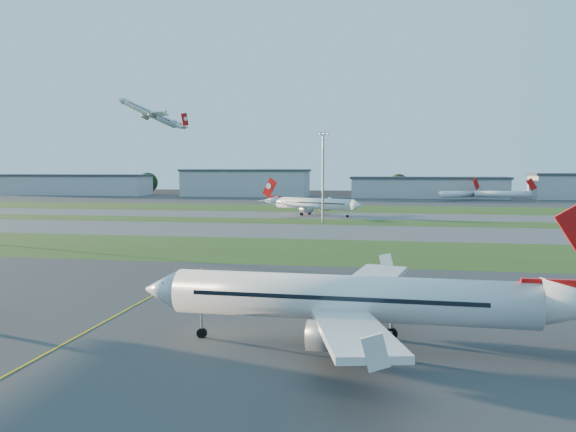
% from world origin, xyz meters
% --- Properties ---
extents(ground, '(700.00, 700.00, 0.00)m').
position_xyz_m(ground, '(0.00, 0.00, 0.00)').
color(ground, black).
rests_on(ground, ground).
extents(apron_near, '(300.00, 70.00, 0.01)m').
position_xyz_m(apron_near, '(0.00, 0.00, 0.01)').
color(apron_near, '#333335').
rests_on(apron_near, ground).
extents(grass_strip_a, '(300.00, 34.00, 0.01)m').
position_xyz_m(grass_strip_a, '(0.00, 52.00, 0.01)').
color(grass_strip_a, '#334A18').
rests_on(grass_strip_a, ground).
extents(taxiway_a, '(300.00, 32.00, 0.01)m').
position_xyz_m(taxiway_a, '(0.00, 85.00, 0.01)').
color(taxiway_a, '#515154').
rests_on(taxiway_a, ground).
extents(grass_strip_b, '(300.00, 18.00, 0.01)m').
position_xyz_m(grass_strip_b, '(0.00, 110.00, 0.01)').
color(grass_strip_b, '#334A18').
rests_on(grass_strip_b, ground).
extents(taxiway_b, '(300.00, 26.00, 0.01)m').
position_xyz_m(taxiway_b, '(0.00, 132.00, 0.01)').
color(taxiway_b, '#515154').
rests_on(taxiway_b, ground).
extents(grass_strip_c, '(300.00, 40.00, 0.01)m').
position_xyz_m(grass_strip_c, '(0.00, 165.00, 0.01)').
color(grass_strip_c, '#334A18').
rests_on(grass_strip_c, ground).
extents(apron_far, '(400.00, 80.00, 0.01)m').
position_xyz_m(apron_far, '(0.00, 225.00, 0.01)').
color(apron_far, '#333335').
rests_on(apron_far, ground).
extents(yellow_line, '(0.25, 60.00, 0.02)m').
position_xyz_m(yellow_line, '(5.00, 0.00, 0.00)').
color(yellow_line, gold).
rests_on(yellow_line, ground).
extents(airliner_parked, '(38.34, 32.53, 11.96)m').
position_xyz_m(airliner_parked, '(30.08, -4.37, 4.20)').
color(airliner_parked, silver).
rests_on(airliner_parked, ground).
extents(airliner_taxiing, '(33.19, 28.28, 11.11)m').
position_xyz_m(airliner_taxiing, '(9.25, 131.24, 3.90)').
color(airliner_taxiing, silver).
rests_on(airliner_taxiing, ground).
extents(airliner_departing, '(26.06, 24.59, 10.60)m').
position_xyz_m(airliner_departing, '(-79.76, 206.82, 42.02)').
color(airliner_departing, silver).
extents(mini_jet_near, '(21.88, 21.01, 9.48)m').
position_xyz_m(mini_jet_near, '(67.88, 229.95, 3.28)').
color(mini_jet_near, silver).
rests_on(mini_jet_near, ground).
extents(mini_jet_far, '(28.64, 4.46, 9.48)m').
position_xyz_m(mini_jet_far, '(88.84, 233.29, 3.28)').
color(mini_jet_far, silver).
rests_on(mini_jet_far, ground).
extents(light_mast_centre, '(3.20, 0.70, 25.80)m').
position_xyz_m(light_mast_centre, '(15.00, 108.00, 14.81)').
color(light_mast_centre, gray).
rests_on(light_mast_centre, ground).
extents(hangar_far_west, '(91.80, 23.00, 12.20)m').
position_xyz_m(hangar_far_west, '(-150.00, 255.00, 6.14)').
color(hangar_far_west, '#A2A5AA').
rests_on(hangar_far_west, ground).
extents(hangar_west, '(71.40, 23.00, 15.20)m').
position_xyz_m(hangar_west, '(-45.00, 255.00, 7.64)').
color(hangar_west, '#A2A5AA').
rests_on(hangar_west, ground).
extents(hangar_east, '(81.60, 23.00, 11.20)m').
position_xyz_m(hangar_east, '(55.00, 255.00, 5.64)').
color(hangar_east, '#A2A5AA').
rests_on(hangar_east, ground).
extents(tree_far_west, '(11.00, 11.00, 12.00)m').
position_xyz_m(tree_far_west, '(-190.00, 268.00, 6.49)').
color(tree_far_west, black).
rests_on(tree_far_west, ground).
extents(tree_west, '(12.10, 12.10, 13.20)m').
position_xyz_m(tree_west, '(-110.00, 270.00, 7.14)').
color(tree_west, black).
rests_on(tree_west, ground).
extents(tree_mid_west, '(9.90, 9.90, 10.80)m').
position_xyz_m(tree_mid_west, '(-20.00, 266.00, 5.84)').
color(tree_mid_west, black).
rests_on(tree_mid_west, ground).
extents(tree_mid_east, '(11.55, 11.55, 12.60)m').
position_xyz_m(tree_mid_east, '(40.00, 269.00, 6.81)').
color(tree_mid_east, black).
rests_on(tree_mid_east, ground).
extents(tree_east, '(10.45, 10.45, 11.40)m').
position_xyz_m(tree_east, '(115.00, 267.00, 6.16)').
color(tree_east, black).
rests_on(tree_east, ground).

